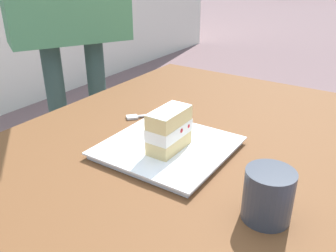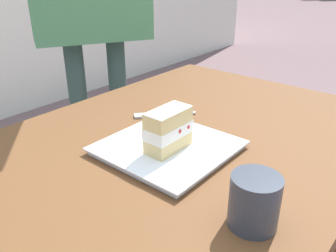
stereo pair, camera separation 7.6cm
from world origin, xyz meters
name	(u,v)px [view 1 (the left image)]	position (x,y,z in m)	size (l,w,h in m)	color
patio_table	(178,182)	(0.00, 0.00, 0.62)	(1.11, 0.78, 0.75)	brown
dessert_plate	(168,148)	(-0.07, -0.01, 0.75)	(0.27, 0.27, 0.02)	white
cake_slice	(169,130)	(-0.08, -0.03, 0.81)	(0.11, 0.06, 0.09)	#E0C17A
dessert_fork	(153,115)	(0.07, 0.13, 0.75)	(0.14, 0.13, 0.01)	silver
coffee_cup	(268,195)	(-0.16, -0.27, 0.79)	(0.08, 0.08, 0.09)	#333842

